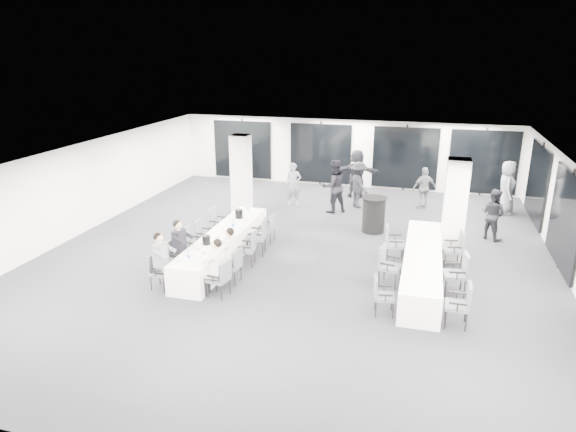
# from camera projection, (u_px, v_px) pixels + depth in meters

# --- Properties ---
(room) EXTENTS (14.04, 16.04, 2.84)m
(room) POSITION_uv_depth(u_px,v_px,m) (335.00, 200.00, 14.92)
(room) COLOR #25252A
(room) RESTS_ON ground
(column_left) EXTENTS (0.60, 0.60, 2.80)m
(column_left) POSITION_uv_depth(u_px,v_px,m) (241.00, 175.00, 17.76)
(column_left) COLOR white
(column_left) RESTS_ON floor
(column_right) EXTENTS (0.60, 0.60, 2.80)m
(column_right) POSITION_uv_depth(u_px,v_px,m) (455.00, 209.00, 13.97)
(column_right) COLOR white
(column_right) RESTS_ON floor
(banquet_table_main) EXTENTS (0.90, 5.00, 0.75)m
(banquet_table_main) POSITION_uv_depth(u_px,v_px,m) (223.00, 246.00, 14.16)
(banquet_table_main) COLOR white
(banquet_table_main) RESTS_ON floor
(banquet_table_side) EXTENTS (0.90, 5.00, 0.75)m
(banquet_table_side) POSITION_uv_depth(u_px,v_px,m) (422.00, 266.00, 12.86)
(banquet_table_side) COLOR white
(banquet_table_side) RESTS_ON floor
(cocktail_table) EXTENTS (0.81, 0.81, 1.13)m
(cocktail_table) POSITION_uv_depth(u_px,v_px,m) (374.00, 214.00, 16.24)
(cocktail_table) COLOR black
(cocktail_table) RESTS_ON floor
(chair_main_left_near) EXTENTS (0.48, 0.52, 0.87)m
(chair_main_left_near) POSITION_uv_depth(u_px,v_px,m) (158.00, 269.00, 12.40)
(chair_main_left_near) COLOR #494B50
(chair_main_left_near) RESTS_ON floor
(chair_main_left_second) EXTENTS (0.48, 0.53, 0.89)m
(chair_main_left_second) POSITION_uv_depth(u_px,v_px,m) (177.00, 254.00, 13.29)
(chair_main_left_second) COLOR #494B50
(chair_main_left_second) RESTS_ON floor
(chair_main_left_mid) EXTENTS (0.47, 0.53, 0.93)m
(chair_main_left_mid) POSITION_uv_depth(u_px,v_px,m) (191.00, 242.00, 14.05)
(chair_main_left_mid) COLOR #494B50
(chair_main_left_mid) RESTS_ON floor
(chair_main_left_fourth) EXTENTS (0.48, 0.53, 0.89)m
(chair_main_left_fourth) POSITION_uv_depth(u_px,v_px,m) (203.00, 233.00, 14.77)
(chair_main_left_fourth) COLOR #494B50
(chair_main_left_fourth) RESTS_ON floor
(chair_main_left_far) EXTENTS (0.53, 0.57, 0.96)m
(chair_main_left_far) POSITION_uv_depth(u_px,v_px,m) (216.00, 221.00, 15.68)
(chair_main_left_far) COLOR #494B50
(chair_main_left_far) RESTS_ON floor
(chair_main_right_near) EXTENTS (0.53, 0.56, 0.91)m
(chair_main_right_near) POSITION_uv_depth(u_px,v_px,m) (221.00, 276.00, 11.95)
(chair_main_right_near) COLOR #494B50
(chair_main_right_near) RESTS_ON floor
(chair_main_right_second) EXTENTS (0.47, 0.52, 0.88)m
(chair_main_right_second) POSITION_uv_depth(u_px,v_px,m) (234.00, 264.00, 12.68)
(chair_main_right_second) COLOR #494B50
(chair_main_right_second) RESTS_ON floor
(chair_main_right_mid) EXTENTS (0.52, 0.56, 0.92)m
(chair_main_right_mid) POSITION_uv_depth(u_px,v_px,m) (249.00, 247.00, 13.71)
(chair_main_right_mid) COLOR #494B50
(chair_main_right_mid) RESTS_ON floor
(chair_main_right_fourth) EXTENTS (0.60, 0.64, 1.04)m
(chair_main_right_fourth) POSITION_uv_depth(u_px,v_px,m) (259.00, 234.00, 14.45)
(chair_main_right_fourth) COLOR #494B50
(chair_main_right_fourth) RESTS_ON floor
(chair_main_right_far) EXTENTS (0.46, 0.51, 0.88)m
(chair_main_right_far) POSITION_uv_depth(u_px,v_px,m) (269.00, 226.00, 15.34)
(chair_main_right_far) COLOR #494B50
(chair_main_right_far) RESTS_ON floor
(chair_side_left_near) EXTENTS (0.50, 0.54, 0.87)m
(chair_side_left_near) POSITION_uv_depth(u_px,v_px,m) (381.00, 293.00, 11.17)
(chair_side_left_near) COLOR #494B50
(chair_side_left_near) RESTS_ON floor
(chair_side_left_mid) EXTENTS (0.59, 0.63, 0.99)m
(chair_side_left_mid) POSITION_uv_depth(u_px,v_px,m) (387.00, 263.00, 12.58)
(chair_side_left_mid) COLOR #494B50
(chair_side_left_mid) RESTS_ON floor
(chair_side_left_far) EXTENTS (0.57, 0.62, 1.01)m
(chair_side_left_far) POSITION_uv_depth(u_px,v_px,m) (392.00, 241.00, 13.99)
(chair_side_left_far) COLOR #494B50
(chair_side_left_far) RESTS_ON floor
(chair_side_right_near) EXTENTS (0.50, 0.56, 0.97)m
(chair_side_right_near) POSITION_uv_depth(u_px,v_px,m) (461.00, 302.00, 10.66)
(chair_side_right_near) COLOR #494B50
(chair_side_right_near) RESTS_ON floor
(chair_side_right_mid) EXTENTS (0.58, 0.63, 1.03)m
(chair_side_right_mid) POSITION_uv_depth(u_px,v_px,m) (459.00, 271.00, 12.07)
(chair_side_right_mid) COLOR #494B50
(chair_side_right_mid) RESTS_ON floor
(chair_side_right_far) EXTENTS (0.55, 0.60, 0.97)m
(chair_side_right_far) POSITION_uv_depth(u_px,v_px,m) (456.00, 247.00, 13.63)
(chair_side_right_far) COLOR #494B50
(chair_side_right_far) RESTS_ON floor
(seated_guest_a) EXTENTS (0.50, 0.38, 1.44)m
(seated_guest_a) POSITION_uv_depth(u_px,v_px,m) (163.00, 258.00, 12.26)
(seated_guest_a) COLOR slate
(seated_guest_a) RESTS_ON floor
(seated_guest_b) EXTENTS (0.50, 0.38, 1.44)m
(seated_guest_b) POSITION_uv_depth(u_px,v_px,m) (182.00, 243.00, 13.15)
(seated_guest_b) COLOR black
(seated_guest_b) RESTS_ON floor
(seated_guest_c) EXTENTS (0.50, 0.38, 1.44)m
(seated_guest_c) POSITION_uv_depth(u_px,v_px,m) (214.00, 264.00, 11.91)
(seated_guest_c) COLOR silver
(seated_guest_c) RESTS_ON floor
(seated_guest_d) EXTENTS (0.50, 0.38, 1.44)m
(seated_guest_d) POSITION_uv_depth(u_px,v_px,m) (227.00, 251.00, 12.63)
(seated_guest_d) COLOR silver
(seated_guest_d) RESTS_ON floor
(standing_guest_a) EXTENTS (0.79, 0.70, 1.80)m
(standing_guest_a) POSITION_uv_depth(u_px,v_px,m) (293.00, 181.00, 18.95)
(standing_guest_a) COLOR slate
(standing_guest_a) RESTS_ON floor
(standing_guest_b) EXTENTS (1.20, 1.14, 2.15)m
(standing_guest_b) POSITION_uv_depth(u_px,v_px,m) (334.00, 183.00, 18.05)
(standing_guest_b) COLOR black
(standing_guest_b) RESTS_ON floor
(standing_guest_c) EXTENTS (1.27, 1.36, 1.92)m
(standing_guest_c) POSITION_uv_depth(u_px,v_px,m) (359.00, 182.00, 18.66)
(standing_guest_c) COLOR black
(standing_guest_c) RESTS_ON floor
(standing_guest_d) EXTENTS (1.16, 0.98, 1.72)m
(standing_guest_d) POSITION_uv_depth(u_px,v_px,m) (424.00, 185.00, 18.59)
(standing_guest_d) COLOR slate
(standing_guest_d) RESTS_ON floor
(standing_guest_e) EXTENTS (0.65, 1.04, 2.13)m
(standing_guest_e) POSITION_uv_depth(u_px,v_px,m) (507.00, 184.00, 17.93)
(standing_guest_e) COLOR slate
(standing_guest_e) RESTS_ON floor
(standing_guest_f) EXTENTS (1.98, 0.79, 2.15)m
(standing_guest_f) POSITION_uv_depth(u_px,v_px,m) (357.00, 170.00, 19.93)
(standing_guest_f) COLOR black
(standing_guest_f) RESTS_ON floor
(standing_guest_g) EXTENTS (0.79, 0.72, 1.77)m
(standing_guest_g) POSITION_uv_depth(u_px,v_px,m) (242.00, 164.00, 21.86)
(standing_guest_g) COLOR slate
(standing_guest_g) RESTS_ON floor
(standing_guest_h) EXTENTS (1.00, 0.94, 1.79)m
(standing_guest_h) POSITION_uv_depth(u_px,v_px,m) (493.00, 211.00, 15.53)
(standing_guest_h) COLOR black
(standing_guest_h) RESTS_ON floor
(ice_bucket_near) EXTENTS (0.21, 0.21, 0.24)m
(ice_bucket_near) POSITION_uv_depth(u_px,v_px,m) (206.00, 240.00, 13.24)
(ice_bucket_near) COLOR black
(ice_bucket_near) RESTS_ON banquet_table_main
(ice_bucket_far) EXTENTS (0.23, 0.23, 0.26)m
(ice_bucket_far) POSITION_uv_depth(u_px,v_px,m) (239.00, 214.00, 15.29)
(ice_bucket_far) COLOR black
(ice_bucket_far) RESTS_ON banquet_table_main
(water_bottle_a) EXTENTS (0.07, 0.07, 0.23)m
(water_bottle_a) POSITION_uv_depth(u_px,v_px,m) (189.00, 255.00, 12.28)
(water_bottle_a) COLOR silver
(water_bottle_a) RESTS_ON banquet_table_main
(water_bottle_b) EXTENTS (0.08, 0.08, 0.24)m
(water_bottle_b) POSITION_uv_depth(u_px,v_px,m) (233.00, 224.00, 14.43)
(water_bottle_b) COLOR silver
(water_bottle_b) RESTS_ON banquet_table_main
(water_bottle_c) EXTENTS (0.07, 0.07, 0.22)m
(water_bottle_c) POSITION_uv_depth(u_px,v_px,m) (248.00, 207.00, 15.99)
(water_bottle_c) COLOR silver
(water_bottle_c) RESTS_ON banquet_table_main
(plate_a) EXTENTS (0.20, 0.20, 0.03)m
(plate_a) POSITION_uv_depth(u_px,v_px,m) (198.00, 249.00, 12.90)
(plate_a) COLOR white
(plate_a) RESTS_ON banquet_table_main
(plate_b) EXTENTS (0.21, 0.21, 0.03)m
(plate_b) POSITION_uv_depth(u_px,v_px,m) (204.00, 253.00, 12.65)
(plate_b) COLOR white
(plate_b) RESTS_ON banquet_table_main
(plate_c) EXTENTS (0.18, 0.18, 0.03)m
(plate_c) POSITION_uv_depth(u_px,v_px,m) (218.00, 237.00, 13.72)
(plate_c) COLOR white
(plate_c) RESTS_ON banquet_table_main
(wine_glass) EXTENTS (0.07, 0.07, 0.20)m
(wine_glass) POSITION_uv_depth(u_px,v_px,m) (193.00, 260.00, 11.92)
(wine_glass) COLOR silver
(wine_glass) RESTS_ON banquet_table_main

